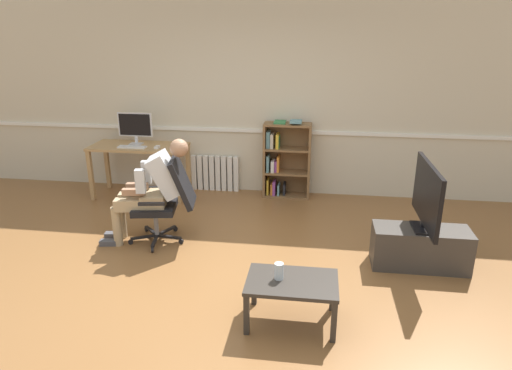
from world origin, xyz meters
TOP-DOWN VIEW (x-y plane):
  - ground_plane at (0.00, 0.00)m, footprint 18.00×18.00m
  - back_wall at (0.00, 2.65)m, footprint 12.00×0.13m
  - computer_desk at (-1.71, 2.15)m, footprint 1.35×0.60m
  - imac_monitor at (-1.77, 2.23)m, footprint 0.50×0.14m
  - keyboard at (-1.75, 2.01)m, footprint 0.39×0.12m
  - computer_mouse at (-1.39, 2.03)m, footprint 0.06×0.10m
  - bookshelf at (0.33, 2.44)m, footprint 0.67×0.29m
  - radiator at (-0.71, 2.54)m, footprint 0.71×0.08m
  - office_chair at (-0.84, 0.78)m, footprint 0.78×0.63m
  - person_seated at (-1.01, 0.75)m, footprint 1.05×0.47m
  - tv_stand at (1.88, 0.55)m, footprint 0.96×0.38m
  - tv_screen at (1.88, 0.55)m, footprint 0.20×0.99m
  - coffee_table at (0.64, -0.56)m, footprint 0.74×0.49m
  - drinking_glass at (0.53, -0.55)m, footprint 0.08×0.08m

SIDE VIEW (x-z plane):
  - ground_plane at x=0.00m, z-range 0.00..0.00m
  - tv_stand at x=1.88m, z-range 0.00..0.42m
  - radiator at x=-0.71m, z-range 0.00..0.53m
  - coffee_table at x=0.64m, z-range 0.14..0.53m
  - drinking_glass at x=0.53m, z-range 0.39..0.53m
  - office_chair at x=-0.84m, z-range 0.04..1.02m
  - bookshelf at x=0.33m, z-range -0.02..1.10m
  - person_seated at x=-1.01m, z-range 0.05..1.25m
  - computer_desk at x=-1.71m, z-range 0.27..1.03m
  - keyboard at x=-1.75m, z-range 0.76..0.78m
  - computer_mouse at x=-1.39m, z-range 0.76..0.79m
  - tv_screen at x=1.88m, z-range 0.44..1.11m
  - imac_monitor at x=-1.77m, z-range 0.79..1.24m
  - back_wall at x=0.00m, z-range 0.00..2.70m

